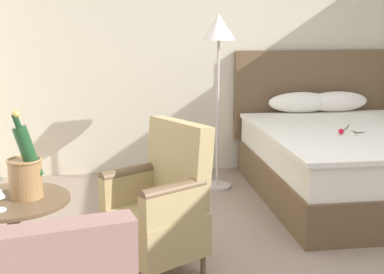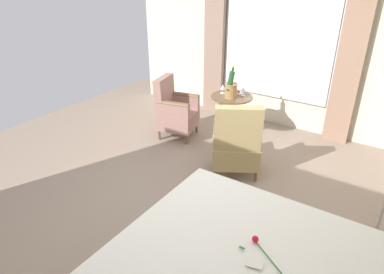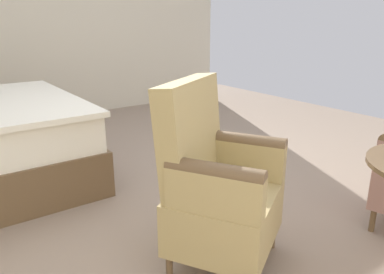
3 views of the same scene
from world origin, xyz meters
TOP-DOWN VIEW (x-y plane):
  - ground_plane at (0.00, 0.00)m, footprint 7.09×7.09m
  - wall_far_side at (2.85, 0.00)m, footprint 0.12×5.35m
  - armchair_by_window at (-0.96, 0.25)m, footprint 0.75×0.76m

SIDE VIEW (x-z plane):
  - ground_plane at x=0.00m, z-range 0.00..0.00m
  - armchair_by_window at x=-0.96m, z-range -0.06..0.94m
  - wall_far_side at x=2.85m, z-range 0.00..2.94m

